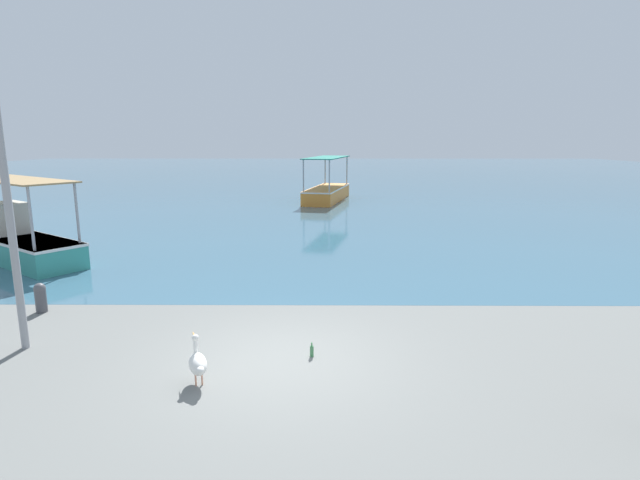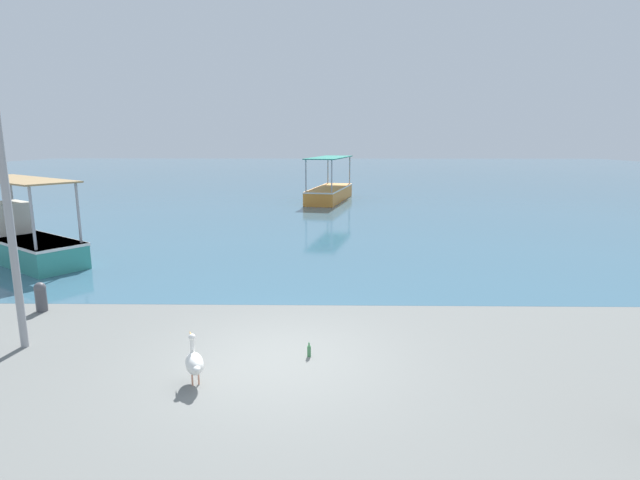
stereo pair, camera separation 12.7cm
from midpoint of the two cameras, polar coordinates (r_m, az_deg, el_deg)
ground at (r=9.19m, az=-4.47°, el=-13.51°), size 120.00×120.00×0.00m
harbor_water at (r=56.43m, az=0.11°, el=7.54°), size 110.00×90.00×0.00m
fishing_boat_far_left at (r=18.65m, az=-30.67°, el=-0.01°), size 5.04×4.28×2.65m
fishing_boat_near_left at (r=31.96m, az=1.21°, el=5.56°), size 3.17×6.72×2.75m
pelican at (r=8.43m, az=-13.74°, el=-13.42°), size 0.47×0.77×0.80m
lamp_post at (r=10.50m, az=-32.21°, el=6.94°), size 0.28×0.28×6.01m
mooring_bollard at (r=13.08m, az=-29.05°, el=-5.59°), size 0.26×0.26×0.68m
glass_bottle at (r=9.26m, az=-0.86°, el=-12.56°), size 0.07×0.07×0.27m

